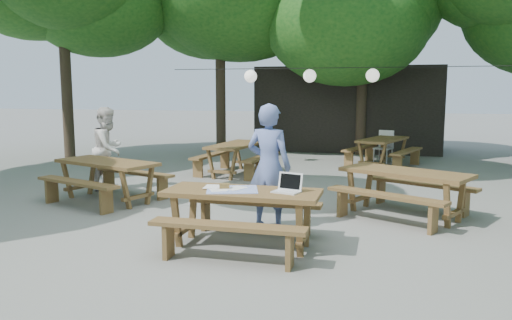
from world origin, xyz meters
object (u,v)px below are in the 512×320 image
at_px(main_picnic_table, 242,218).
at_px(plastic_chair, 383,153).
at_px(woman, 269,166).
at_px(picnic_table_nw, 107,180).
at_px(second_person, 108,148).

distance_m(main_picnic_table, plastic_chair, 8.59).
bearing_deg(plastic_chair, woman, -79.97).
height_order(picnic_table_nw, second_person, second_person).
height_order(main_picnic_table, plastic_chair, plastic_chair).
xyz_separation_m(second_person, plastic_chair, (5.46, 5.39, -0.59)).
bearing_deg(second_person, picnic_table_nw, -150.22).
bearing_deg(picnic_table_nw, second_person, 138.75).
relative_size(picnic_table_nw, plastic_chair, 2.57).
xyz_separation_m(main_picnic_table, plastic_chair, (1.71, 8.41, -0.13)).
relative_size(woman, plastic_chair, 2.05).
height_order(second_person, plastic_chair, second_person).
height_order(main_picnic_table, woman, woman).
distance_m(main_picnic_table, woman, 1.12).
bearing_deg(main_picnic_table, second_person, 141.08).
bearing_deg(main_picnic_table, woman, 82.76).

